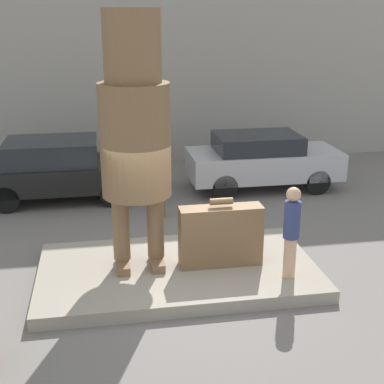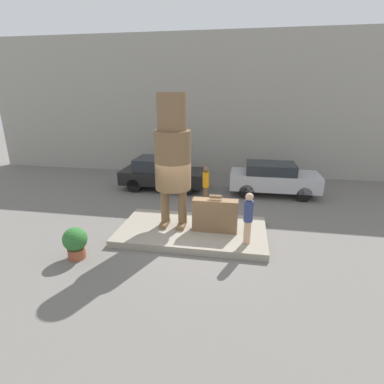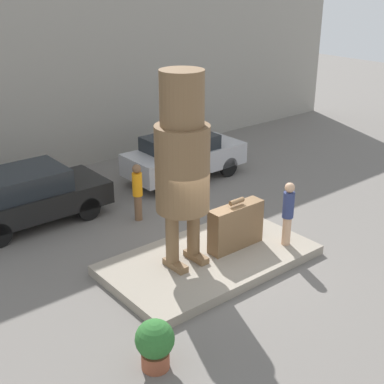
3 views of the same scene
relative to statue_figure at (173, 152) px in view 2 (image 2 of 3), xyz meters
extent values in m
plane|color=slate|center=(0.69, -0.17, -2.85)|extent=(60.00, 60.00, 0.00)
cube|color=gray|center=(0.69, -0.17, -2.74)|extent=(5.03, 2.84, 0.23)
cube|color=gray|center=(0.69, 8.29, 1.06)|extent=(28.00, 0.60, 7.82)
cube|color=brown|center=(-0.31, -0.10, -2.54)|extent=(0.24, 0.69, 0.15)
cube|color=brown|center=(0.31, -0.10, -2.54)|extent=(0.24, 0.69, 0.15)
cylinder|color=brown|center=(-0.31, 0.00, -1.86)|extent=(0.30, 0.30, 1.21)
cylinder|color=brown|center=(0.31, 0.00, -1.86)|extent=(0.30, 0.30, 1.21)
cylinder|color=brown|center=(0.00, 0.00, -0.28)|extent=(1.21, 1.21, 1.95)
cylinder|color=brown|center=(0.00, 0.00, 1.27)|extent=(0.95, 0.95, 1.17)
cube|color=brown|center=(1.47, -0.22, -2.06)|extent=(1.51, 0.41, 1.11)
cylinder|color=brown|center=(1.47, -0.22, -1.40)|extent=(0.41, 0.12, 0.12)
cylinder|color=tan|center=(2.54, -0.92, -2.25)|extent=(0.21, 0.21, 0.74)
cylinder|color=navy|center=(2.54, -0.92, -1.55)|extent=(0.28, 0.28, 0.66)
sphere|color=tan|center=(2.54, -0.92, -1.10)|extent=(0.25, 0.25, 0.25)
cube|color=black|center=(-1.64, 4.73, -2.19)|extent=(4.19, 1.87, 0.65)
cube|color=#1E2328|center=(-1.85, 4.73, -1.57)|extent=(2.31, 1.69, 0.59)
cylinder|color=black|center=(-0.34, 5.58, -2.52)|extent=(0.67, 0.18, 0.67)
cylinder|color=black|center=(-0.34, 3.88, -2.52)|extent=(0.67, 0.18, 0.67)
cylinder|color=black|center=(-2.94, 5.58, -2.52)|extent=(0.67, 0.18, 0.67)
cylinder|color=black|center=(-2.94, 3.88, -2.52)|extent=(0.67, 0.18, 0.67)
cube|color=#B7B7BC|center=(3.80, 4.72, -2.15)|extent=(4.12, 1.74, 0.73)
cube|color=#1E2328|center=(3.60, 4.72, -1.55)|extent=(2.27, 1.57, 0.47)
cylinder|color=black|center=(5.08, 5.50, -2.52)|extent=(0.67, 0.18, 0.67)
cylinder|color=black|center=(5.08, 3.94, -2.52)|extent=(0.67, 0.18, 0.67)
cylinder|color=black|center=(2.53, 5.50, -2.52)|extent=(0.67, 0.18, 0.67)
cylinder|color=black|center=(2.53, 3.94, -2.52)|extent=(0.67, 0.18, 0.67)
cylinder|color=brown|center=(-2.44, -2.30, -2.69)|extent=(0.51, 0.51, 0.32)
sphere|color=#2D6B2D|center=(-2.44, -2.30, -2.23)|extent=(0.71, 0.71, 0.71)
cylinder|color=brown|center=(0.74, 2.99, -2.48)|extent=(0.22, 0.22, 0.75)
cylinder|color=orange|center=(0.74, 2.99, -1.77)|extent=(0.28, 0.28, 0.67)
sphere|color=brown|center=(0.74, 2.99, -1.31)|extent=(0.25, 0.25, 0.25)
camera|label=1|loc=(-0.57, -8.94, 1.76)|focal=50.00mm
camera|label=2|loc=(2.30, -9.46, 1.86)|focal=28.00mm
camera|label=3|loc=(-6.74, -8.62, 3.74)|focal=50.00mm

